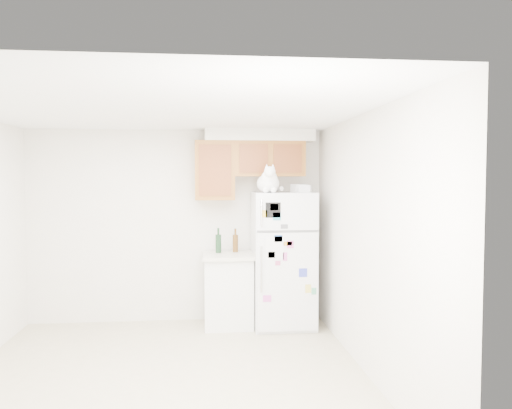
{
  "coord_description": "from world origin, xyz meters",
  "views": [
    {
      "loc": [
        0.37,
        -4.58,
        1.87
      ],
      "look_at": [
        1.0,
        1.55,
        1.55
      ],
      "focal_mm": 35.0,
      "sensor_mm": 36.0,
      "label": 1
    }
  ],
  "objects": [
    {
      "name": "room_shell",
      "position": [
        0.12,
        0.24,
        1.67
      ],
      "size": [
        3.84,
        4.04,
        2.52
      ],
      "color": "silver",
      "rests_on": "ground_plane"
    },
    {
      "name": "base_counter",
      "position": [
        0.66,
        1.68,
        0.46
      ],
      "size": [
        0.64,
        0.64,
        0.92
      ],
      "color": "white",
      "rests_on": "ground_plane"
    },
    {
      "name": "bottle_amber",
      "position": [
        0.76,
        1.83,
        1.07
      ],
      "size": [
        0.07,
        0.07,
        0.31
      ],
      "primitive_type": null,
      "color": "#593814",
      "rests_on": "base_counter"
    },
    {
      "name": "cat",
      "position": [
        1.15,
        1.44,
        1.83
      ],
      "size": [
        0.34,
        0.5,
        0.35
      ],
      "color": "white",
      "rests_on": "refrigerator"
    },
    {
      "name": "storage_box_back",
      "position": [
        1.57,
        1.66,
        1.75
      ],
      "size": [
        0.22,
        0.19,
        0.1
      ],
      "primitive_type": "cube",
      "rotation": [
        0.0,
        0.0,
        0.38
      ],
      "color": "white",
      "rests_on": "refrigerator"
    },
    {
      "name": "refrigerator",
      "position": [
        1.35,
        1.61,
        0.85
      ],
      "size": [
        0.76,
        0.78,
        1.7
      ],
      "color": "silver",
      "rests_on": "ground_plane"
    },
    {
      "name": "bottle_green",
      "position": [
        0.54,
        1.79,
        1.08
      ],
      "size": [
        0.07,
        0.07,
        0.32
      ],
      "primitive_type": null,
      "color": "#19381E",
      "rests_on": "base_counter"
    },
    {
      "name": "ground_plane",
      "position": [
        0.0,
        0.0,
        -0.01
      ],
      "size": [
        3.8,
        4.0,
        0.01
      ],
      "primitive_type": "cube",
      "color": "#BDAF91"
    },
    {
      "name": "storage_box_front",
      "position": [
        1.63,
        1.58,
        1.74
      ],
      "size": [
        0.18,
        0.16,
        0.09
      ],
      "primitive_type": "cube",
      "rotation": [
        0.0,
        0.0,
        -0.43
      ],
      "color": "white",
      "rests_on": "refrigerator"
    }
  ]
}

